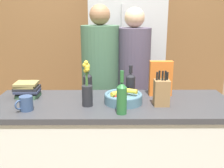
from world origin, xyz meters
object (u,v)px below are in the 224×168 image
Objects in this scene: refrigerator at (126,62)px; coffee_mug at (26,103)px; flower_vase at (87,90)px; bottle_wine at (88,84)px; cereal_box at (161,78)px; bottle_vinegar at (122,97)px; knife_block at (162,92)px; fruit_bowl at (123,97)px; book_stack at (27,90)px; bottle_oil at (130,83)px; person_at_sink at (101,81)px; person_in_blue at (133,81)px.

refrigerator is 1.59m from coffee_mug.
flower_vase is 1.23× the size of bottle_wine.
cereal_box reaches higher than coffee_mug.
bottle_vinegar is 0.45m from bottle_wine.
bottle_wine reaches higher than knife_block.
fruit_bowl is 2.53× the size of coffee_mug.
flower_vase is 1.68× the size of book_stack.
fruit_bowl is 1.43× the size of book_stack.
bottle_vinegar reaches higher than cereal_box.
bottle_oil is at bearing 4.35° from book_stack.
person_at_sink is at bearing 124.28° from knife_block.
refrigerator reaches higher than person_at_sink.
knife_block is 0.89× the size of bottle_vinegar.
person_at_sink is 1.02× the size of person_in_blue.
knife_block is 0.25m from cereal_box.
person_in_blue reaches higher than flower_vase.
book_stack is 0.68× the size of bottle_vinegar.
flower_vase reaches higher than cereal_box.
bottle_vinegar is at bearing -151.18° from knife_block.
bottle_oil is at bearing -62.89° from person_at_sink.
cereal_box reaches higher than book_stack.
knife_block is at bearing -20.78° from bottle_wine.
bottle_wine is at bearing -170.83° from bottle_oil.
cereal_box reaches higher than bottle_oil.
cereal_box is 0.17× the size of person_in_blue.
person_at_sink is at bearing 121.94° from bottle_oil.
person_in_blue is (0.81, 0.80, -0.05)m from coffee_mug.
flower_vase is 0.62m from cereal_box.
flower_vase is 0.21× the size of person_in_blue.
coffee_mug is 0.92m from person_at_sink.
book_stack reaches higher than fruit_bowl.
bottle_vinegar is (-0.02, -0.21, 0.07)m from fruit_bowl.
refrigerator is at bearing 60.66° from person_at_sink.
bottle_wine is 0.16× the size of person_at_sink.
book_stack is at bearing 105.24° from coffee_mug.
cereal_box is at bearing -46.70° from person_in_blue.
flower_vase is at bearing -140.94° from bottle_oil.
person_in_blue reaches higher than fruit_bowl.
bottle_wine is at bearing 150.23° from fruit_bowl.
knife_block reaches higher than fruit_bowl.
fruit_bowl is 0.69m from coffee_mug.
cereal_box is at bearing 31.69° from fruit_bowl.
bottle_wine is (-0.25, 0.37, -0.01)m from bottle_vinegar.
person_in_blue is (0.32, 0.02, -0.01)m from person_at_sink.
cereal_box is at bearing 81.33° from knife_block.
fruit_bowl is at bearing 85.01° from bottle_vinegar.
bottle_wine is at bearing -108.50° from refrigerator.
coffee_mug is at bearing -126.68° from person_at_sink.
cereal_box is 0.52m from bottle_vinegar.
book_stack is 0.81× the size of bottle_oil.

